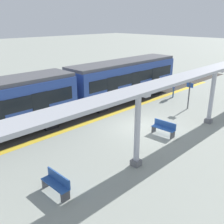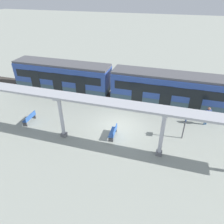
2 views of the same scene
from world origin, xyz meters
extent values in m
plane|color=#969C91|center=(0.00, 0.00, 0.00)|extent=(176.00, 176.00, 0.00)
cube|color=gold|center=(-3.07, 0.00, 0.00)|extent=(0.49, 30.31, 0.01)
cube|color=#38332D|center=(-4.92, 0.00, 0.00)|extent=(3.20, 42.31, 0.01)
cube|color=black|center=(-3.60, -5.35, 1.69)|extent=(0.04, 1.10, 2.00)
cube|color=black|center=(-4.92, -4.57, 0.32)|extent=(2.21, 0.90, 0.64)
cube|color=#2A479A|center=(-4.92, 3.57, 1.94)|extent=(2.60, 11.09, 2.60)
cube|color=#324D64|center=(-4.92, 3.57, 0.92)|extent=(2.63, 11.11, 0.55)
cube|color=#515156|center=(-4.92, 3.57, 3.36)|extent=(2.39, 11.09, 0.24)
cube|color=black|center=(-3.61, 3.57, 2.25)|extent=(0.03, 10.20, 0.84)
cube|color=black|center=(-3.60, 0.80, 1.69)|extent=(0.04, 1.10, 2.00)
cube|color=black|center=(-3.60, 3.57, 1.69)|extent=(0.04, 1.10, 2.00)
cube|color=black|center=(-3.60, 6.34, 1.69)|extent=(0.04, 1.10, 2.00)
cube|color=black|center=(-4.92, 7.12, 0.32)|extent=(2.21, 0.90, 0.64)
cube|color=black|center=(-4.92, 0.02, 0.32)|extent=(2.21, 0.90, 0.64)
cube|color=slate|center=(2.87, -4.05, 0.15)|extent=(0.44, 0.44, 0.30)
cylinder|color=#AFB0BC|center=(2.87, -4.05, 1.96)|extent=(0.28, 0.28, 3.32)
cube|color=#AFB0BC|center=(2.87, -4.05, 3.68)|extent=(1.10, 0.36, 0.12)
cube|color=slate|center=(2.87, 3.75, 0.15)|extent=(0.44, 0.44, 0.30)
cylinder|color=#AFB0BC|center=(2.87, 3.75, 1.96)|extent=(0.28, 0.28, 3.32)
cube|color=#AFB0BC|center=(2.87, 3.75, 3.68)|extent=(1.10, 0.36, 0.12)
cube|color=#A8AAB2|center=(2.87, -0.11, 3.82)|extent=(1.20, 24.71, 0.16)
cube|color=#29539E|center=(1.91, -8.06, 0.44)|extent=(1.51, 0.48, 0.04)
cube|color=#29539E|center=(1.91, -7.87, 0.66)|extent=(1.50, 0.10, 0.40)
cube|color=#4C4C51|center=(2.58, -8.04, 0.21)|extent=(0.11, 0.40, 0.42)
cube|color=#4C4C51|center=(1.24, -8.07, 0.21)|extent=(0.11, 0.40, 0.42)
cube|color=#2B59AC|center=(1.77, -0.15, 0.44)|extent=(1.52, 0.53, 0.04)
cube|color=#2B59AC|center=(1.76, 0.04, 0.66)|extent=(1.50, 0.15, 0.40)
cube|color=#4C4C51|center=(2.44, -0.11, 0.21)|extent=(0.12, 0.40, 0.42)
cube|color=#4C4C51|center=(1.10, -0.19, 0.21)|extent=(0.12, 0.40, 0.42)
cylinder|color=#4C4C51|center=(0.35, 5.38, 1.10)|extent=(0.10, 0.10, 2.20)
cube|color=#284C9E|center=(0.35, 5.38, 1.95)|extent=(0.56, 0.04, 0.36)
cylinder|color=#2B5484|center=(-2.23, 7.28, 0.44)|extent=(0.11, 0.11, 0.88)
cylinder|color=#2B5484|center=(-2.32, 7.43, 0.44)|extent=(0.11, 0.11, 0.88)
cube|color=#3C4D89|center=(-2.27, 7.35, 1.21)|extent=(0.46, 0.56, 0.66)
sphere|color=#955E4A|center=(-2.27, 7.35, 1.66)|extent=(0.24, 0.24, 0.24)
camera|label=1|loc=(9.78, -12.59, 6.79)|focal=40.85mm
camera|label=2|loc=(14.76, 3.67, 10.72)|focal=33.01mm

